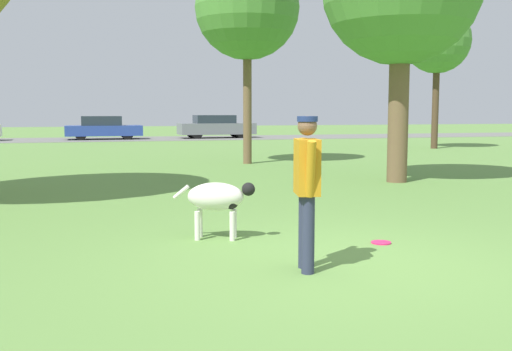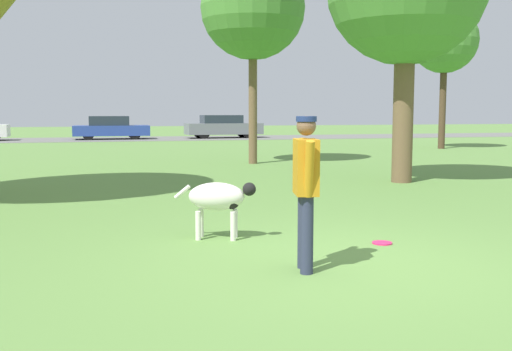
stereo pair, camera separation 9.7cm
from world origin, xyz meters
TOP-DOWN VIEW (x-y plane):
  - ground_plane at (0.00, 0.00)m, footprint 120.00×120.00m
  - far_road_strip at (0.00, 30.00)m, footprint 120.00×6.00m
  - person at (-0.45, -0.17)m, footprint 0.30×0.67m
  - dog at (-0.99, 1.57)m, footprint 1.03×0.58m
  - frisbee at (0.89, 0.77)m, footprint 0.25×0.25m
  - tree_far_right at (12.04, 17.27)m, footprint 2.84×2.84m
  - tree_mid_center at (2.21, 12.17)m, footprint 3.19×3.19m
  - parked_car_blue at (-1.70, 29.90)m, footprint 4.32×1.88m
  - parked_car_grey at (4.96, 29.87)m, footprint 4.66×1.87m

SIDE VIEW (x-z plane):
  - ground_plane at x=0.00m, z-range 0.00..0.00m
  - far_road_strip at x=0.00m, z-range 0.00..0.01m
  - frisbee at x=0.89m, z-range 0.00..0.02m
  - dog at x=-0.99m, z-range 0.16..0.89m
  - parked_car_blue at x=-1.70m, z-range -0.01..1.33m
  - parked_car_grey at x=4.96m, z-range 0.00..1.39m
  - person at x=-0.45m, z-range 0.14..1.72m
  - tree_far_right at x=12.04m, z-range 1.59..7.68m
  - tree_mid_center at x=2.21m, z-range 1.57..7.95m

